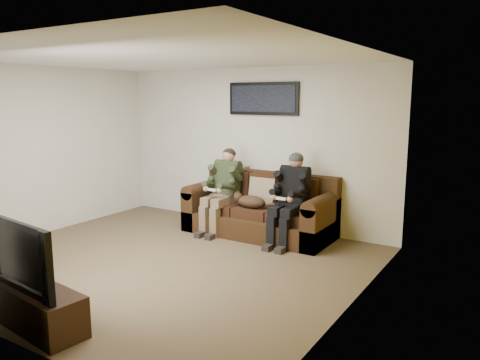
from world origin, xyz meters
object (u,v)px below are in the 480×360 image
Objects in this scene: sofa at (261,211)px; person_right at (291,193)px; framed_poster at (263,99)px; television at (30,253)px; tv_stand at (34,306)px; person_left at (223,185)px; cat at (250,201)px.

sofa is 0.74m from person_right.
sofa is 1.80m from framed_poster.
television reaches higher than sofa.
framed_poster reaches higher than television.
tv_stand is 1.09× the size of television.
framed_poster reaches higher than person_left.
television is at bearing -91.48° from framed_poster.
sofa is at bearing -62.47° from framed_poster.
person_right is 1.17× the size of television.
cat is (-0.65, -0.07, -0.19)m from person_right.
television is (0.29, -3.59, -0.03)m from person_left.
person_left is 0.58m from cat.
person_right reaches higher than television.
sofa reaches higher than tv_stand.
tv_stand is at bearing -94.18° from cat.
sofa is 3.81m from television.
cat is at bearing -173.94° from person_right.
sofa is 1.87× the size of tv_stand.
television is at bearing -94.18° from cat.
television is at bearing -94.65° from sofa.
person_left is 3.60m from television.
sofa is 0.74m from person_left.
person_left is (-0.59, -0.19, 0.39)m from sofa.
television is at bearing 6.48° from tv_stand.
cat is 0.53× the size of framed_poster.
framed_poster is at bearing 103.07° from cat.
sofa is at bearing 91.83° from television.
person_left is 3.64m from tv_stand.
sofa is 2.04× the size of television.
framed_poster is (0.39, 0.58, 1.35)m from person_left.
person_left reaches higher than sofa.
person_left reaches higher than tv_stand.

